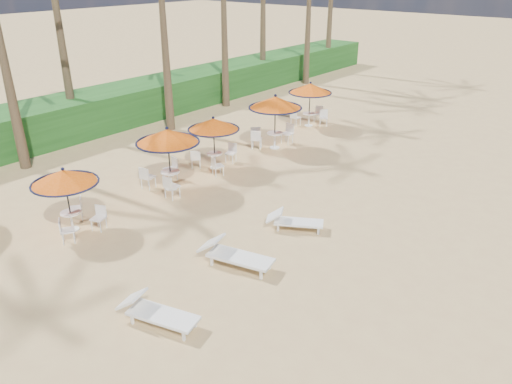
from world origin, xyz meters
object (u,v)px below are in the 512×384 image
(station_1, at_px, (167,144))
(station_0, at_px, (67,185))
(lounger_far, at_px, (293,220))
(station_4, at_px, (311,94))
(lounger_mid, at_px, (233,254))
(station_2, at_px, (214,131))
(lounger_near, at_px, (155,311))
(station_3, at_px, (274,109))

(station_1, bearing_deg, station_0, -89.31)
(station_0, xyz_separation_m, lounger_far, (5.31, 4.44, -1.25))
(station_4, relative_size, lounger_far, 1.26)
(lounger_mid, bearing_deg, station_0, -176.04)
(station_2, relative_size, lounger_near, 1.06)
(station_1, xyz_separation_m, lounger_mid, (5.30, -2.39, -1.41))
(station_0, relative_size, station_4, 0.92)
(station_1, bearing_deg, station_2, 93.69)
(station_4, bearing_deg, station_0, -87.91)
(station_4, distance_m, lounger_mid, 13.72)
(station_0, relative_size, lounger_far, 1.16)
(station_2, bearing_deg, station_4, 92.30)
(station_2, bearing_deg, station_0, -88.14)
(station_3, bearing_deg, station_2, -95.87)
(lounger_mid, relative_size, lounger_far, 1.23)
(station_1, relative_size, station_4, 1.05)
(station_2, relative_size, lounger_mid, 0.97)
(station_2, distance_m, lounger_mid, 7.50)
(station_0, height_order, lounger_far, station_0)
(station_0, bearing_deg, station_2, 91.86)
(station_0, height_order, station_3, station_3)
(station_0, height_order, station_2, station_2)
(station_0, bearing_deg, station_3, 89.20)
(station_1, relative_size, station_2, 1.10)
(station_0, bearing_deg, station_1, 90.69)
(station_3, relative_size, lounger_near, 1.20)
(station_4, height_order, lounger_mid, station_4)
(station_3, relative_size, lounger_far, 1.36)
(station_4, relative_size, lounger_mid, 1.02)
(lounger_near, bearing_deg, station_0, 150.95)
(station_0, relative_size, station_2, 0.97)
(station_1, distance_m, station_3, 6.08)
(station_0, distance_m, lounger_near, 5.79)
(station_2, bearing_deg, station_3, 84.13)
(station_0, distance_m, station_2, 6.66)
(lounger_near, height_order, lounger_mid, lounger_mid)
(station_1, relative_size, lounger_mid, 1.07)
(lounger_far, bearing_deg, station_0, -170.57)
(lounger_near, xyz_separation_m, lounger_far, (-0.19, 5.75, -0.03))
(station_0, height_order, station_1, station_1)
(station_1, relative_size, lounger_far, 1.32)
(lounger_far, bearing_deg, station_4, 90.79)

